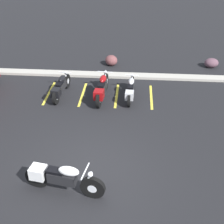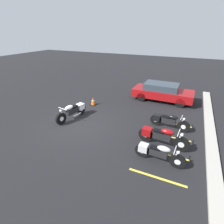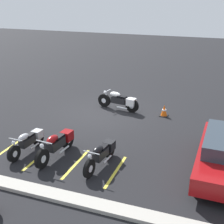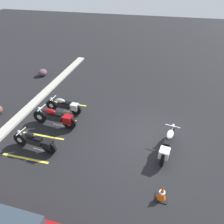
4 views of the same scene
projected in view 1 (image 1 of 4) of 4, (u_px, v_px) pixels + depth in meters
The scene contains 12 objects.
ground at pixel (89, 172), 9.32m from camera, with size 60.00×60.00×0.00m, color black.
motorcycle_white_featured at pixel (60, 178), 8.44m from camera, with size 2.29×0.78×0.91m.
parked_bike_0 at pixel (61, 87), 13.06m from camera, with size 0.62×2.09×0.82m.
parked_bike_1 at pixel (102, 88), 12.87m from camera, with size 0.65×2.31×0.91m.
parked_bike_2 at pixel (131, 90), 12.89m from camera, with size 0.57×2.04×0.80m.
concrete_curb at pixel (108, 75), 14.95m from camera, with size 18.00×0.50×0.12m, color #A8A399.
landscape_rock_0 at pixel (111, 60), 15.96m from camera, with size 0.59×0.65×0.53m, color brown.
landscape_rock_1 at pixel (211, 63), 15.75m from camera, with size 0.70×0.58×0.47m, color #573C47.
stall_line_0 at pixel (49, 93), 13.53m from camera, with size 0.10×2.10×0.00m, color gold.
stall_line_1 at pixel (83, 94), 13.44m from camera, with size 0.10×2.10×0.00m, color gold.
stall_line_2 at pixel (117, 96), 13.34m from camera, with size 0.10×2.10×0.00m, color gold.
stall_line_3 at pixel (151, 97), 13.24m from camera, with size 0.10×2.10×0.00m, color gold.
Camera 1 is at (1.23, -6.88, 6.46)m, focal length 50.00 mm.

